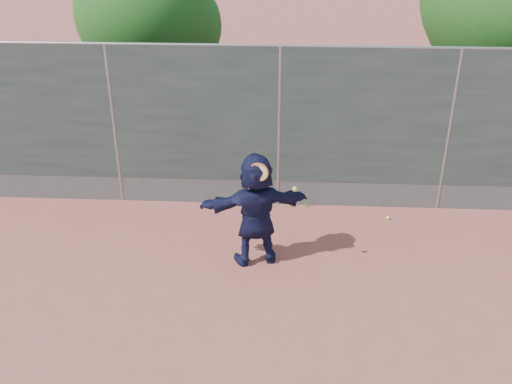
{
  "coord_description": "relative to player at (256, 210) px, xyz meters",
  "views": [
    {
      "loc": [
        0.12,
        -6.13,
        5.11
      ],
      "look_at": [
        -0.31,
        1.55,
        1.23
      ],
      "focal_mm": 40.0,
      "sensor_mm": 36.0,
      "label": 1
    }
  ],
  "objects": [
    {
      "name": "tree_left",
      "position": [
        -2.54,
        5.0,
        2.02
      ],
      "size": [
        3.15,
        3.0,
        4.53
      ],
      "color": "#382314",
      "rests_on": "ground"
    },
    {
      "name": "weed_clump",
      "position": [
        0.6,
        1.83,
        -0.79
      ],
      "size": [
        0.68,
        0.07,
        0.3
      ],
      "color": "#387226",
      "rests_on": "ground"
    },
    {
      "name": "player",
      "position": [
        0.0,
        0.0,
        0.0
      ],
      "size": [
        1.79,
        0.95,
        1.84
      ],
      "primitive_type": "imported",
      "rotation": [
        0.0,
        0.0,
        3.39
      ],
      "color": "#131535",
      "rests_on": "ground"
    },
    {
      "name": "ball_ground",
      "position": [
        2.32,
        1.44,
        -0.89
      ],
      "size": [
        0.07,
        0.07,
        0.07
      ],
      "primitive_type": "sphere",
      "color": "#BEFA37",
      "rests_on": "ground"
    },
    {
      "name": "swing_action",
      "position": [
        0.1,
        -0.2,
        0.69
      ],
      "size": [
        0.71,
        0.17,
        0.51
      ],
      "color": "#CA5F13",
      "rests_on": "ground"
    },
    {
      "name": "fence",
      "position": [
        0.31,
        1.95,
        0.66
      ],
      "size": [
        20.0,
        0.06,
        3.03
      ],
      "color": "#38423D",
      "rests_on": "ground"
    },
    {
      "name": "ground",
      "position": [
        0.31,
        -1.55,
        -0.92
      ],
      "size": [
        80.0,
        80.0,
        0.0
      ],
      "primitive_type": "plane",
      "color": "#9E4C42",
      "rests_on": "ground"
    }
  ]
}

